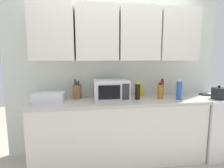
{
  "coord_description": "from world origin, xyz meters",
  "views": [
    {
      "loc": [
        -0.45,
        -2.66,
        1.47
      ],
      "look_at": [
        -0.1,
        -0.25,
        1.12
      ],
      "focal_mm": 27.79,
      "sensor_mm": 36.0,
      "label": 1
    }
  ],
  "objects": [
    {
      "name": "counter_run",
      "position": [
        0.0,
        -0.3,
        0.45
      ],
      "size": [
        2.42,
        0.63,
        0.9
      ],
      "color": "white",
      "rests_on": "ground_plane"
    },
    {
      "name": "bottle_soy_dark",
      "position": [
        0.26,
        -0.31,
        1.02
      ],
      "size": [
        0.07,
        0.07,
        0.25
      ],
      "color": "black",
      "rests_on": "counter_run"
    },
    {
      "name": "bottle_amber_vinegar",
      "position": [
        0.6,
        -0.32,
        1.01
      ],
      "size": [
        0.08,
        0.08,
        0.23
      ],
      "color": "#AD701E",
      "rests_on": "counter_run"
    },
    {
      "name": "bottle_red_sauce",
      "position": [
        0.73,
        -0.1,
        1.02
      ],
      "size": [
        0.05,
        0.05,
        0.27
      ],
      "color": "red",
      "rests_on": "counter_run"
    },
    {
      "name": "knife_block",
      "position": [
        -0.59,
        -0.13,
        1.0
      ],
      "size": [
        0.13,
        0.14,
        0.28
      ],
      "color": "brown",
      "rests_on": "counter_run"
    },
    {
      "name": "bottle_yellow_mustard",
      "position": [
        0.38,
        -0.1,
        0.97
      ],
      "size": [
        0.07,
        0.07,
        0.15
      ],
      "color": "gold",
      "rests_on": "counter_run"
    },
    {
      "name": "bottle_clear_tall",
      "position": [
        0.95,
        -0.14,
        1.0
      ],
      "size": [
        0.06,
        0.06,
        0.21
      ],
      "color": "silver",
      "rests_on": "counter_run"
    },
    {
      "name": "bottle_blue_cleaner",
      "position": [
        0.84,
        -0.41,
        1.03
      ],
      "size": [
        0.07,
        0.07,
        0.28
      ],
      "color": "#2D56B7",
      "rests_on": "counter_run"
    },
    {
      "name": "wall_back_with_cabinets",
      "position": [
        0.0,
        -0.07,
        1.58
      ],
      "size": [
        3.29,
        0.38,
        2.6
      ],
      "color": "silver",
      "rests_on": "ground_plane"
    },
    {
      "name": "dish_rack",
      "position": [
        -0.95,
        -0.3,
        0.96
      ],
      "size": [
        0.38,
        0.3,
        0.12
      ],
      "primitive_type": "cube",
      "color": "silver",
      "rests_on": "counter_run"
    },
    {
      "name": "microwave",
      "position": [
        -0.11,
        -0.27,
        1.04
      ],
      "size": [
        0.48,
        0.37,
        0.28
      ],
      "color": "silver",
      "rests_on": "counter_run"
    },
    {
      "name": "kettle",
      "position": [
        1.42,
        -0.46,
        0.99
      ],
      "size": [
        0.2,
        0.2,
        0.19
      ],
      "color": "black",
      "rests_on": "stove_range"
    },
    {
      "name": "stove_range",
      "position": [
        1.59,
        -0.32,
        0.45
      ],
      "size": [
        0.76,
        0.64,
        0.91
      ],
      "color": "silver",
      "rests_on": "ground_plane"
    }
  ]
}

